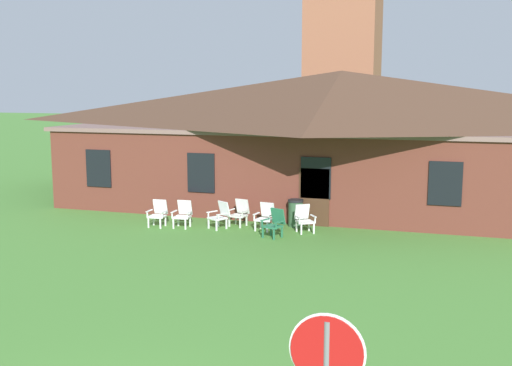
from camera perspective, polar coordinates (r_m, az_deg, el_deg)
name	(u,v)px	position (r m, az deg, el deg)	size (l,w,h in m)	color
brick_building	(340,136)	(26.76, 7.87, 4.37)	(23.08, 10.40, 5.68)	brown
dome_tower	(344,39)	(43.98, 8.16, 13.16)	(5.18, 5.18, 18.32)	#93563D
lawn_chair_by_porch	(158,213)	(22.31, -9.10, -2.75)	(0.66, 0.68, 0.96)	white
lawn_chair_near_door	(183,213)	(22.06, -6.82, -2.83)	(0.65, 0.68, 0.96)	white
lawn_chair_left_end	(220,215)	(21.74, -3.37, -2.95)	(0.84, 0.86, 0.96)	white
lawn_chair_middle	(240,212)	(22.14, -1.52, -2.73)	(0.73, 0.77, 0.96)	silver
lawn_chair_right_end	(265,216)	(21.48, 0.89, -3.08)	(0.70, 0.74, 0.96)	white
lawn_chair_far_side	(275,222)	(20.44, 1.75, -3.70)	(0.78, 0.83, 0.96)	#28704C
lawn_chair_under_eave	(304,218)	(21.21, 4.49, -3.27)	(0.85, 0.87, 0.96)	white
trash_bin	(296,213)	(22.07, 3.70, -2.79)	(0.56, 0.56, 0.98)	#335638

